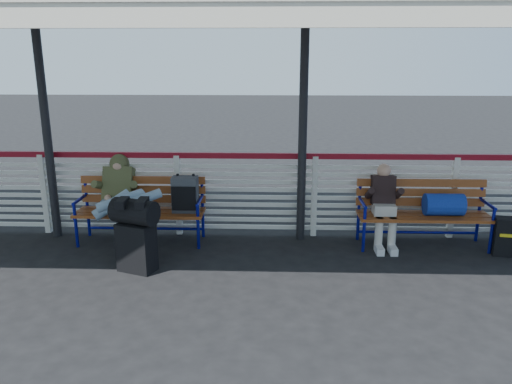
{
  "coord_description": "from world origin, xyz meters",
  "views": [
    {
      "loc": [
        1.4,
        -5.13,
        2.57
      ],
      "look_at": [
        1.18,
        1.0,
        0.9
      ],
      "focal_mm": 35.0,
      "sensor_mm": 36.0,
      "label": 1
    }
  ],
  "objects_px": {
    "bench_right": "(431,206)",
    "suitcase_side": "(508,237)",
    "traveler_man": "(123,198)",
    "bench_left": "(157,200)",
    "companion_person": "(384,205)",
    "luggage_stack": "(136,232)"
  },
  "relations": [
    {
      "from": "bench_right",
      "to": "suitcase_side",
      "type": "relative_size",
      "value": 3.47
    },
    {
      "from": "traveler_man",
      "to": "suitcase_side",
      "type": "height_order",
      "value": "traveler_man"
    },
    {
      "from": "bench_left",
      "to": "companion_person",
      "type": "xyz_separation_m",
      "value": [
        3.17,
        -0.06,
        -0.02
      ]
    },
    {
      "from": "companion_person",
      "to": "suitcase_side",
      "type": "bearing_deg",
      "value": -10.54
    },
    {
      "from": "suitcase_side",
      "to": "bench_left",
      "type": "bearing_deg",
      "value": -175.49
    },
    {
      "from": "bench_right",
      "to": "luggage_stack",
      "type": "bearing_deg",
      "value": -165.75
    },
    {
      "from": "bench_right",
      "to": "suitcase_side",
      "type": "xyz_separation_m",
      "value": [
        0.95,
        -0.31,
        -0.32
      ]
    },
    {
      "from": "companion_person",
      "to": "bench_left",
      "type": "bearing_deg",
      "value": 178.89
    },
    {
      "from": "suitcase_side",
      "to": "luggage_stack",
      "type": "bearing_deg",
      "value": -163.29
    },
    {
      "from": "luggage_stack",
      "to": "traveler_man",
      "type": "relative_size",
      "value": 0.56
    },
    {
      "from": "luggage_stack",
      "to": "bench_left",
      "type": "xyz_separation_m",
      "value": [
        0.04,
        1.03,
        0.11
      ]
    },
    {
      "from": "bench_right",
      "to": "companion_person",
      "type": "height_order",
      "value": "companion_person"
    },
    {
      "from": "bench_left",
      "to": "luggage_stack",
      "type": "bearing_deg",
      "value": -92.18
    },
    {
      "from": "bench_left",
      "to": "suitcase_side",
      "type": "relative_size",
      "value": 3.47
    },
    {
      "from": "companion_person",
      "to": "suitcase_side",
      "type": "height_order",
      "value": "companion_person"
    },
    {
      "from": "bench_left",
      "to": "bench_right",
      "type": "height_order",
      "value": "bench_left"
    },
    {
      "from": "bench_left",
      "to": "companion_person",
      "type": "height_order",
      "value": "companion_person"
    },
    {
      "from": "bench_right",
      "to": "companion_person",
      "type": "xyz_separation_m",
      "value": [
        -0.65,
        -0.02,
        0.02
      ]
    },
    {
      "from": "traveler_man",
      "to": "suitcase_side",
      "type": "bearing_deg",
      "value": -0.19
    },
    {
      "from": "traveler_man",
      "to": "luggage_stack",
      "type": "bearing_deg",
      "value": -63.21
    },
    {
      "from": "traveler_man",
      "to": "bench_left",
      "type": "bearing_deg",
      "value": 41.69
    },
    {
      "from": "luggage_stack",
      "to": "suitcase_side",
      "type": "distance_m",
      "value": 4.86
    }
  ]
}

